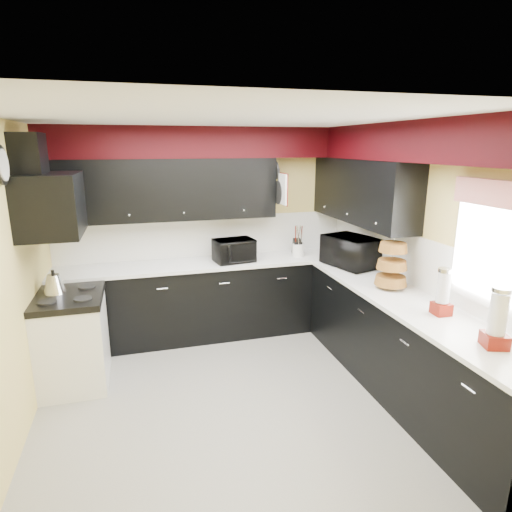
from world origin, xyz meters
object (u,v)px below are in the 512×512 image
Objects in this scene: toaster_oven at (234,250)px; microwave at (351,251)px; utensil_crock at (298,250)px; knife_block at (297,248)px; kettle at (54,284)px.

toaster_oven is 0.75× the size of microwave.
microwave is 3.90× the size of utensil_crock.
knife_block is (0.00, 0.05, 0.02)m from utensil_crock.
utensil_crock is (0.82, 0.02, -0.05)m from toaster_oven.
knife_block reaches higher than kettle.
knife_block is 1.02× the size of kettle.
microwave is 3.15m from kettle.
toaster_oven is 1.99m from kettle.
microwave is (1.25, -0.56, 0.04)m from toaster_oven.
microwave is at bearing -32.18° from toaster_oven.
utensil_crock is 0.77× the size of knife_block.
microwave reaches higher than toaster_oven.
microwave is 0.75m from knife_block.
kettle is (-2.73, -0.59, -0.01)m from utensil_crock.
toaster_oven is 2.26× the size of knife_block.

